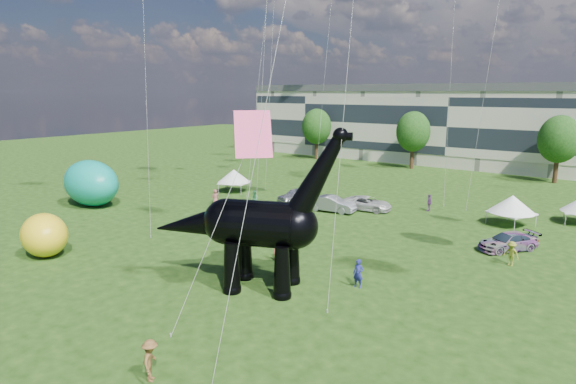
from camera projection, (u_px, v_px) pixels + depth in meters
The scene contains 15 objects.
ground at pixel (232, 306), 27.12m from camera, with size 220.00×220.00×0.00m, color #16330C.
terrace_row at pixel (458, 128), 78.91m from camera, with size 78.00×11.00×12.00m, color beige.
tree_far_left at pixel (317, 124), 84.89m from camera, with size 5.20×5.20×9.44m.
tree_mid_left at pixel (413, 128), 74.21m from camera, with size 5.20×5.20×9.44m.
tree_mid_right at pixel (560, 135), 62.35m from camera, with size 5.20×5.20×9.44m.
dinosaur_sculpture at pixel (253, 226), 29.11m from camera, with size 12.30×6.58×10.32m.
car_silver at pixel (296, 195), 52.67m from camera, with size 1.77×4.40×1.50m, color silver.
car_grey at pixel (332, 204), 48.31m from camera, with size 1.69×4.86×1.60m, color gray.
car_white at pixel (367, 203), 48.93m from camera, with size 2.34×5.07×1.41m, color silver.
car_dark at pixel (508, 242), 36.53m from camera, with size 1.93×4.74×1.37m, color #595960.
gazebo_near at pixel (512, 204), 43.15m from camera, with size 5.27×5.27×2.78m.
gazebo_left at pixel (234, 176), 57.69m from camera, with size 5.05×5.05×2.72m.
inflatable_teal at pixel (91, 183), 50.75m from camera, with size 7.71×4.82×4.82m, color #0D9D88.
inflatable_yellow at pixel (44, 235), 35.16m from camera, with size 4.14×3.18×3.18m, color yellow.
visitors at pixel (365, 231), 38.64m from camera, with size 44.20×39.86×1.83m.
Camera 1 is at (17.81, -18.13, 11.89)m, focal length 30.00 mm.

